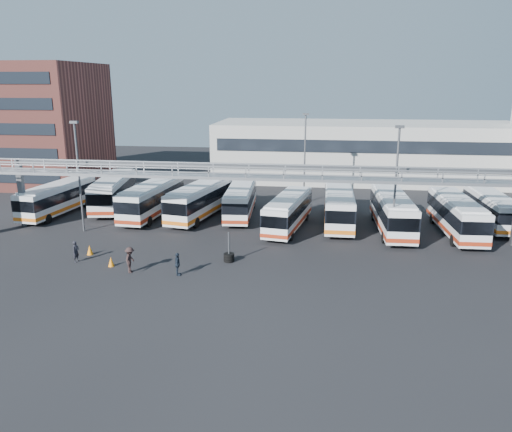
# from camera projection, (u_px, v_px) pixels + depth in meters

# --- Properties ---
(ground) EXTENTS (140.00, 140.00, 0.00)m
(ground) POSITION_uv_depth(u_px,v_px,m) (238.00, 270.00, 37.13)
(ground) COLOR black
(ground) RESTS_ON ground
(gantry) EXTENTS (51.40, 5.15, 7.10)m
(gantry) POSITION_uv_depth(u_px,v_px,m) (249.00, 182.00, 41.31)
(gantry) COLOR #919499
(gantry) RESTS_ON ground
(apartment_building) EXTENTS (18.00, 15.00, 16.00)m
(apartment_building) POSITION_uv_depth(u_px,v_px,m) (29.00, 124.00, 68.09)
(apartment_building) COLOR brown
(apartment_building) RESTS_ON ground
(warehouse) EXTENTS (42.00, 14.00, 8.00)m
(warehouse) POSITION_uv_depth(u_px,v_px,m) (365.00, 151.00, 70.92)
(warehouse) COLOR #9E9E99
(warehouse) RESTS_ON ground
(light_pole_left) EXTENTS (0.70, 0.35, 10.21)m
(light_pole_left) POSITION_uv_depth(u_px,v_px,m) (79.00, 171.00, 45.33)
(light_pole_left) COLOR #4C4F54
(light_pole_left) RESTS_ON ground
(light_pole_mid) EXTENTS (0.70, 0.35, 10.21)m
(light_pole_mid) POSITION_uv_depth(u_px,v_px,m) (396.00, 181.00, 40.81)
(light_pole_mid) COLOR #4C4F54
(light_pole_mid) RESTS_ON ground
(light_pole_back) EXTENTS (0.70, 0.35, 10.21)m
(light_pole_back) POSITION_uv_depth(u_px,v_px,m) (305.00, 154.00, 56.18)
(light_pole_back) COLOR #4C4F54
(light_pole_back) RESTS_ON ground
(bus_0) EXTENTS (3.67, 11.03, 3.29)m
(bus_0) POSITION_uv_depth(u_px,v_px,m) (58.00, 198.00, 52.29)
(bus_0) COLOR silver
(bus_0) RESTS_ON ground
(bus_1) EXTENTS (4.58, 11.89, 3.53)m
(bus_1) POSITION_uv_depth(u_px,v_px,m) (114.00, 191.00, 54.86)
(bus_1) COLOR silver
(bus_1) RESTS_ON ground
(bus_2) EXTENTS (3.65, 11.66, 3.49)m
(bus_2) POSITION_uv_depth(u_px,v_px,m) (152.00, 198.00, 51.50)
(bus_2) COLOR silver
(bus_2) RESTS_ON ground
(bus_3) EXTENTS (4.81, 11.78, 3.49)m
(bus_3) POSITION_uv_depth(u_px,v_px,m) (200.00, 199.00, 51.06)
(bus_3) COLOR silver
(bus_3) RESTS_ON ground
(bus_4) EXTENTS (3.10, 10.80, 3.24)m
(bus_4) POSITION_uv_depth(u_px,v_px,m) (240.00, 199.00, 51.58)
(bus_4) COLOR silver
(bus_4) RESTS_ON ground
(bus_5) EXTENTS (4.15, 10.84, 3.21)m
(bus_5) POSITION_uv_depth(u_px,v_px,m) (288.00, 211.00, 47.07)
(bus_5) COLOR silver
(bus_5) RESTS_ON ground
(bus_6) EXTENTS (2.73, 11.62, 3.53)m
(bus_6) POSITION_uv_depth(u_px,v_px,m) (339.00, 205.00, 48.57)
(bus_6) COLOR silver
(bus_6) RESTS_ON ground
(bus_7) EXTENTS (3.03, 11.68, 3.53)m
(bus_7) POSITION_uv_depth(u_px,v_px,m) (392.00, 211.00, 46.28)
(bus_7) COLOR silver
(bus_7) RESTS_ON ground
(bus_8) EXTENTS (3.04, 11.31, 3.41)m
(bus_8) POSITION_uv_depth(u_px,v_px,m) (456.00, 214.00, 45.39)
(bus_8) COLOR silver
(bus_8) RESTS_ON ground
(bus_9) EXTENTS (2.71, 10.46, 3.16)m
(bus_9) POSITION_uv_depth(u_px,v_px,m) (491.00, 208.00, 48.29)
(bus_9) COLOR silver
(bus_9) RESTS_ON ground
(pedestrian_a) EXTENTS (0.52, 0.68, 1.68)m
(pedestrian_a) POSITION_uv_depth(u_px,v_px,m) (76.00, 252.00, 38.65)
(pedestrian_a) COLOR black
(pedestrian_a) RESTS_ON ground
(pedestrian_c) EXTENTS (0.80, 1.30, 1.94)m
(pedestrian_c) POSITION_uv_depth(u_px,v_px,m) (130.00, 260.00, 36.48)
(pedestrian_c) COLOR black
(pedestrian_c) RESTS_ON ground
(pedestrian_d) EXTENTS (0.65, 1.07, 1.70)m
(pedestrian_d) POSITION_uv_depth(u_px,v_px,m) (178.00, 264.00, 35.93)
(pedestrian_d) COLOR #19222E
(pedestrian_d) RESTS_ON ground
(cone_left) EXTENTS (0.62, 0.62, 0.78)m
(cone_left) POSITION_uv_depth(u_px,v_px,m) (90.00, 250.00, 40.39)
(cone_left) COLOR orange
(cone_left) RESTS_ON ground
(cone_right) EXTENTS (0.54, 0.54, 0.74)m
(cone_right) POSITION_uv_depth(u_px,v_px,m) (111.00, 262.00, 37.83)
(cone_right) COLOR orange
(cone_right) RESTS_ON ground
(tire_stack) EXTENTS (0.83, 0.83, 2.38)m
(tire_stack) POSITION_uv_depth(u_px,v_px,m) (229.00, 257.00, 38.81)
(tire_stack) COLOR black
(tire_stack) RESTS_ON ground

